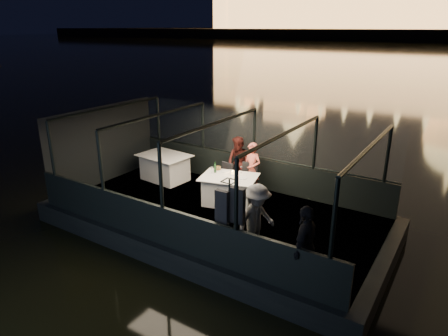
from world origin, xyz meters
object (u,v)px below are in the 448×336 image
Objects in this scene: passenger_dark at (305,241)px; dining_table_central at (229,190)px; coat_stand at (229,220)px; person_woman_coral at (252,168)px; dining_table_aft at (165,168)px; person_man_maroon at (239,164)px; chair_port_right at (246,181)px; chair_port_left at (224,178)px; passenger_stripe at (256,217)px; wine_bottle at (215,167)px.

dining_table_central is at bearing -127.36° from passenger_dark.
coat_stand reaches higher than person_woman_coral.
dining_table_central is 2.62m from dining_table_aft.
passenger_dark is at bearing -33.86° from person_man_maroon.
chair_port_right is 0.70m from person_man_maroon.
person_woman_coral is (0.67, 0.39, 0.30)m from chair_port_left.
chair_port_right is 3.04m from passenger_stripe.
wine_bottle is at bearing 171.39° from dining_table_central.
person_woman_coral is at bearing 111.44° from coat_stand.
chair_port_left is 0.65m from wine_bottle.
wine_bottle is (-0.14, -1.00, 0.17)m from person_man_maroon.
chair_port_right is (0.64, 0.14, 0.00)m from chair_port_left.
chair_port_right is at bearing -136.23° from passenger_dark.
dining_table_aft is at bearing 170.49° from dining_table_central.
chair_port_left is at bearing 58.70° from passenger_stripe.
passenger_stripe is (2.29, -2.38, 0.40)m from chair_port_left.
dining_table_central is 0.96× the size of dining_table_aft.
dining_table_aft is 4.92m from coat_stand.
person_woman_coral is 5.01× the size of wine_bottle.
wine_bottle is (-2.29, 1.93, 0.06)m from passenger_stripe.
person_woman_coral is at bearing 52.02° from wine_bottle.
passenger_stripe is (1.62, -2.77, 0.10)m from person_woman_coral.
passenger_stripe is (4.38, -2.28, 0.47)m from dining_table_aft.
wine_bottle reaches higher than chair_port_left.
dining_table_central is 0.82× the size of coat_stand.
person_man_maroon is (0.15, 0.54, 0.30)m from chair_port_left.
coat_stand is 3.84m from person_man_maroon.
wine_bottle is (-1.94, 2.40, 0.02)m from coat_stand.
dining_table_aft is at bearing 77.25° from passenger_stripe.
person_man_maroon is 3.62m from passenger_stripe.
dining_table_aft is 2.09m from chair_port_left.
wine_bottle reaches higher than dining_table_aft.
chair_port_left is (2.09, 0.10, 0.06)m from dining_table_aft.
coat_stand is (1.45, -2.33, 0.51)m from dining_table_central.
person_man_maroon is at bearing 171.96° from person_woman_coral.
dining_table_central is 0.94× the size of passenger_dark.
dining_table_aft is 2.36m from person_man_maroon.
wine_bottle is (-0.48, 0.07, 0.53)m from dining_table_central.
chair_port_left is 0.55× the size of passenger_dark.
passenger_dark reaches higher than chair_port_left.
dining_table_aft reaches higher than dining_table_central.
passenger_stripe is 1.24m from passenger_dark.
coat_stand is at bearing -51.41° from person_man_maroon.
person_woman_coral is at bearing -5.04° from person_man_maroon.
person_man_maroon is (-0.52, 0.15, 0.00)m from person_woman_coral.
passenger_dark is (2.99, -2.21, 0.47)m from dining_table_central.
chair_port_right is 0.60× the size of passenger_dark.
dining_table_aft is 1.63× the size of chair_port_right.
passenger_stripe reaches higher than chair_port_right.
dining_table_central is at bearing -61.54° from person_man_maroon.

